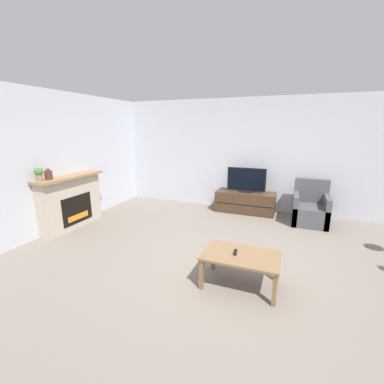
{
  "coord_description": "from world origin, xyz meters",
  "views": [
    {
      "loc": [
        0.75,
        -3.41,
        2.0
      ],
      "look_at": [
        -0.93,
        0.86,
        0.85
      ],
      "focal_mm": 24.0,
      "sensor_mm": 36.0,
      "label": 1
    }
  ],
  "objects_px": {
    "mantel_vase_left": "(48,175)",
    "potted_plant": "(39,173)",
    "tv_stand": "(245,202)",
    "fireplace": "(71,201)",
    "tv": "(246,181)",
    "armchair": "(310,210)",
    "coffee_table": "(241,258)",
    "remote": "(235,252)"
  },
  "relations": [
    {
      "from": "fireplace",
      "to": "potted_plant",
      "type": "distance_m",
      "value": 0.92
    },
    {
      "from": "mantel_vase_left",
      "to": "potted_plant",
      "type": "relative_size",
      "value": 0.83
    },
    {
      "from": "armchair",
      "to": "mantel_vase_left",
      "type": "bearing_deg",
      "value": -151.58
    },
    {
      "from": "fireplace",
      "to": "tv_stand",
      "type": "height_order",
      "value": "fireplace"
    },
    {
      "from": "potted_plant",
      "to": "tv",
      "type": "xyz_separation_m",
      "value": [
        3.14,
        2.88,
        -0.45
      ]
    },
    {
      "from": "tv",
      "to": "remote",
      "type": "distance_m",
      "value": 3.07
    },
    {
      "from": "potted_plant",
      "to": "tv",
      "type": "height_order",
      "value": "potted_plant"
    },
    {
      "from": "mantel_vase_left",
      "to": "tv_stand",
      "type": "height_order",
      "value": "mantel_vase_left"
    },
    {
      "from": "tv_stand",
      "to": "tv",
      "type": "distance_m",
      "value": 0.52
    },
    {
      "from": "fireplace",
      "to": "armchair",
      "type": "xyz_separation_m",
      "value": [
        4.58,
        2.02,
        -0.25
      ]
    },
    {
      "from": "tv_stand",
      "to": "tv",
      "type": "bearing_deg",
      "value": -90.0
    },
    {
      "from": "potted_plant",
      "to": "coffee_table",
      "type": "bearing_deg",
      "value": -2.37
    },
    {
      "from": "potted_plant",
      "to": "tv",
      "type": "relative_size",
      "value": 0.27
    },
    {
      "from": "armchair",
      "to": "tv_stand",
      "type": "bearing_deg",
      "value": 170.73
    },
    {
      "from": "mantel_vase_left",
      "to": "coffee_table",
      "type": "xyz_separation_m",
      "value": [
        3.62,
        -0.34,
        -0.79
      ]
    },
    {
      "from": "tv_stand",
      "to": "tv",
      "type": "xyz_separation_m",
      "value": [
        0.0,
        -0.0,
        0.52
      ]
    },
    {
      "from": "remote",
      "to": "tv",
      "type": "bearing_deg",
      "value": 90.54
    },
    {
      "from": "mantel_vase_left",
      "to": "fireplace",
      "type": "bearing_deg",
      "value": 92.15
    },
    {
      "from": "mantel_vase_left",
      "to": "remote",
      "type": "xyz_separation_m",
      "value": [
        3.54,
        -0.32,
        -0.73
      ]
    },
    {
      "from": "tv_stand",
      "to": "armchair",
      "type": "height_order",
      "value": "armchair"
    },
    {
      "from": "tv_stand",
      "to": "fireplace",
      "type": "bearing_deg",
      "value": -144.43
    },
    {
      "from": "mantel_vase_left",
      "to": "armchair",
      "type": "distance_m",
      "value": 5.26
    },
    {
      "from": "armchair",
      "to": "remote",
      "type": "xyz_separation_m",
      "value": [
        -1.02,
        -2.79,
        0.15
      ]
    },
    {
      "from": "mantel_vase_left",
      "to": "potted_plant",
      "type": "xyz_separation_m",
      "value": [
        -0.0,
        -0.19,
        0.05
      ]
    },
    {
      "from": "mantel_vase_left",
      "to": "armchair",
      "type": "bearing_deg",
      "value": 28.42
    },
    {
      "from": "mantel_vase_left",
      "to": "potted_plant",
      "type": "distance_m",
      "value": 0.19
    },
    {
      "from": "mantel_vase_left",
      "to": "tv_stand",
      "type": "relative_size",
      "value": 0.15
    },
    {
      "from": "fireplace",
      "to": "remote",
      "type": "height_order",
      "value": "fireplace"
    },
    {
      "from": "tv_stand",
      "to": "armchair",
      "type": "relative_size",
      "value": 1.51
    },
    {
      "from": "coffee_table",
      "to": "tv_stand",
      "type": "bearing_deg",
      "value": 99.01
    },
    {
      "from": "tv_stand",
      "to": "coffee_table",
      "type": "bearing_deg",
      "value": -80.99
    },
    {
      "from": "armchair",
      "to": "coffee_table",
      "type": "distance_m",
      "value": 2.96
    },
    {
      "from": "fireplace",
      "to": "tv_stand",
      "type": "xyz_separation_m",
      "value": [
        3.15,
        2.26,
        -0.3
      ]
    },
    {
      "from": "tv",
      "to": "armchair",
      "type": "distance_m",
      "value": 1.52
    },
    {
      "from": "mantel_vase_left",
      "to": "coffee_table",
      "type": "height_order",
      "value": "mantel_vase_left"
    },
    {
      "from": "tv_stand",
      "to": "coffee_table",
      "type": "relative_size",
      "value": 1.44
    },
    {
      "from": "potted_plant",
      "to": "tv",
      "type": "distance_m",
      "value": 4.29
    },
    {
      "from": "armchair",
      "to": "coffee_table",
      "type": "height_order",
      "value": "armchair"
    },
    {
      "from": "fireplace",
      "to": "tv",
      "type": "xyz_separation_m",
      "value": [
        3.15,
        2.25,
        0.22
      ]
    },
    {
      "from": "fireplace",
      "to": "tv",
      "type": "bearing_deg",
      "value": 35.54
    },
    {
      "from": "armchair",
      "to": "potted_plant",
      "type": "bearing_deg",
      "value": -149.81
    },
    {
      "from": "fireplace",
      "to": "remote",
      "type": "bearing_deg",
      "value": -12.21
    }
  ]
}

